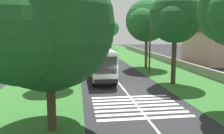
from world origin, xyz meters
TOP-DOWN VIEW (x-y plane):
  - ground at (0.00, 0.00)m, footprint 160.00×160.00m
  - grass_verge_left at (15.00, 8.20)m, footprint 120.00×8.00m
  - grass_verge_right at (15.00, -8.20)m, footprint 120.00×8.00m
  - centre_line at (15.00, 0.00)m, footprint 110.00×0.16m
  - coach_bus at (5.80, 1.80)m, footprint 11.16×2.62m
  - zebra_crossing at (-5.32, 0.00)m, footprint 5.85×6.80m
  - trailing_car_0 at (22.60, 1.87)m, footprint 4.30×1.78m
  - trailing_car_1 at (30.34, -1.76)m, footprint 4.30×1.78m
  - roadside_tree_left_0 at (-9.05, 6.30)m, footprint 8.99×7.42m
  - roadside_tree_left_1 at (42.55, 5.37)m, footprint 7.65×6.75m
  - roadside_tree_left_2 at (59.93, 6.53)m, footprint 8.53×7.22m
  - roadside_tree_left_3 at (11.01, 5.19)m, footprint 6.70×5.40m
  - roadside_tree_left_4 at (2.81, 6.33)m, footprint 5.14×4.59m
  - roadside_tree_right_0 at (52.87, -5.82)m, footprint 6.11×5.26m
  - roadside_tree_right_2 at (62.99, -5.02)m, footprint 6.07×5.09m
  - roadside_tree_right_3 at (1.93, -5.72)m, footprint 6.47×5.58m
  - roadside_tree_right_4 at (13.39, -5.87)m, footprint 8.07×6.55m
  - utility_pole at (9.04, -5.32)m, footprint 0.24×1.40m
  - roadside_wall at (20.00, -11.60)m, footprint 70.00×0.40m
  - roadside_building at (17.44, -19.70)m, footprint 11.24×7.87m

SIDE VIEW (x-z plane):
  - ground at x=0.00m, z-range 0.00..0.00m
  - zebra_crossing at x=-5.32m, z-range 0.00..0.01m
  - centre_line at x=15.00m, z-range 0.00..0.01m
  - grass_verge_left at x=15.00m, z-range 0.00..0.04m
  - grass_verge_right at x=15.00m, z-range 0.00..0.04m
  - roadside_wall at x=20.00m, z-range 0.04..1.17m
  - trailing_car_0 at x=22.60m, z-range -0.05..1.38m
  - trailing_car_1 at x=30.34m, z-range -0.05..1.38m
  - coach_bus at x=5.80m, z-range 0.28..4.01m
  - roadside_building at x=17.44m, z-range 0.06..6.61m
  - utility_pole at x=9.04m, z-range 0.18..7.85m
  - roadside_tree_left_3 at x=11.01m, z-range 1.54..10.26m
  - roadside_tree_right_2 at x=62.99m, z-range 1.65..10.20m
  - roadside_tree_left_0 at x=-9.05m, z-range 1.03..10.85m
  - roadside_tree_left_1 at x=42.55m, z-range 1.54..11.59m
  - roadside_tree_right_0 at x=52.87m, z-range 1.91..11.23m
  - roadside_tree_right_3 at x=1.93m, z-range 2.11..12.14m
  - roadside_tree_left_4 at x=2.81m, z-range 2.38..11.91m
  - roadside_tree_right_4 at x=13.39m, z-range 1.87..12.43m
  - roadside_tree_left_2 at x=59.93m, z-range 2.27..14.34m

